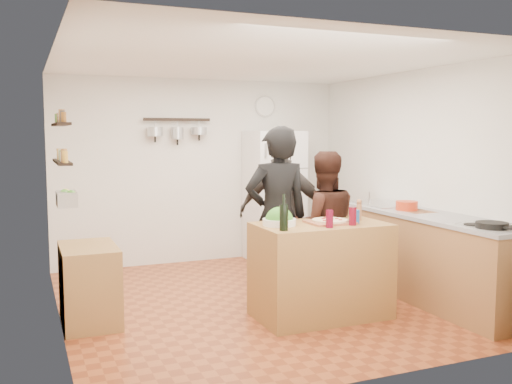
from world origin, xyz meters
name	(u,v)px	position (x,y,z in m)	size (l,w,h in m)	color
room_shell	(246,181)	(0.00, 0.39, 1.25)	(4.20, 4.20, 4.20)	brown
prep_island	(321,270)	(0.35, -0.70, 0.46)	(1.25, 0.72, 0.91)	olive
pizza_board	(330,222)	(0.43, -0.72, 0.92)	(0.42, 0.34, 0.02)	#955136
pizza	(330,220)	(0.43, -0.72, 0.94)	(0.34, 0.34, 0.02)	#D5BA8C
salad_bowl	(279,222)	(-0.07, -0.65, 0.94)	(0.31, 0.31, 0.06)	white
wine_bottle	(284,217)	(-0.15, -0.92, 1.03)	(0.08, 0.08, 0.23)	black
wine_glass_near	(329,219)	(0.30, -0.94, 0.99)	(0.07, 0.07, 0.16)	#57071D
wine_glass_far	(353,216)	(0.57, -0.90, 1.00)	(0.07, 0.07, 0.17)	#5B0717
pepper_mill	(359,212)	(0.80, -0.65, 0.99)	(0.05, 0.05, 0.17)	#98643F
salt_canister	(355,217)	(0.65, -0.82, 0.98)	(0.08, 0.08, 0.13)	#1C509C
person_left	(277,217)	(0.10, -0.22, 0.92)	(0.67, 0.44, 1.84)	black
person_center	(323,227)	(0.61, -0.26, 0.79)	(0.77, 0.60, 1.58)	black
person_back	(283,213)	(0.46, 0.42, 0.86)	(1.01, 0.42, 1.72)	#302D2B
counter_run	(425,256)	(1.70, -0.55, 0.45)	(0.63, 2.63, 0.90)	#9E7042
stove_top	(494,227)	(1.70, -1.50, 0.91)	(0.60, 0.62, 0.02)	white
skillet	(492,225)	(1.60, -1.57, 0.95)	(0.28, 0.28, 0.05)	black
sink	(380,204)	(1.70, 0.30, 0.92)	(0.50, 0.80, 0.03)	silver
cutting_board	(416,212)	(1.70, -0.38, 0.91)	(0.30, 0.40, 0.02)	#915935
red_bowl	(407,206)	(1.65, -0.28, 0.97)	(0.24, 0.24, 0.10)	red
fridge	(274,196)	(0.95, 1.75, 0.90)	(0.70, 0.68, 1.80)	white
wall_clock	(265,106)	(0.95, 2.08, 2.15)	(0.30, 0.30, 0.03)	silver
spice_shelf_lower	(62,162)	(-1.93, 0.20, 1.50)	(0.12, 1.00, 0.03)	black
spice_shelf_upper	(61,124)	(-1.93, 0.20, 1.85)	(0.12, 1.00, 0.03)	black
produce_basket	(67,199)	(-1.90, 0.20, 1.15)	(0.18, 0.35, 0.14)	silver
side_table	(89,284)	(-1.74, -0.04, 0.36)	(0.50, 0.80, 0.73)	#AD8548
pot_rack	(177,120)	(-0.35, 2.00, 1.95)	(0.90, 0.04, 0.04)	black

